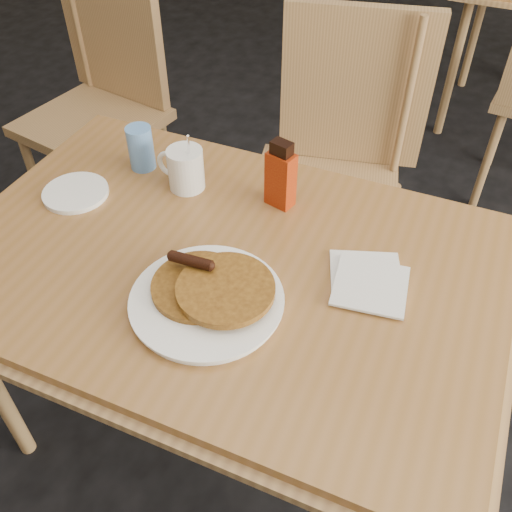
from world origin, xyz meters
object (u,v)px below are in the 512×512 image
at_px(syrup_bottle, 281,176).
at_px(blue_tumbler, 141,148).
at_px(main_table, 223,271).
at_px(chair_wall_extra, 103,83).
at_px(chair_main_far, 338,148).
at_px(pancake_plate, 208,296).
at_px(coffee_mug, 185,168).

xyz_separation_m(syrup_bottle, blue_tumbler, (-0.38, -0.02, -0.02)).
bearing_deg(main_table, chair_wall_extra, 141.20).
relative_size(chair_main_far, blue_tumbler, 8.87).
bearing_deg(main_table, blue_tumbler, 149.24).
distance_m(chair_main_far, pancake_plate, 0.86).
relative_size(chair_main_far, syrup_bottle, 5.92).
distance_m(main_table, blue_tumbler, 0.42).
bearing_deg(coffee_mug, main_table, -51.11).
bearing_deg(chair_wall_extra, blue_tumbler, -36.08).
distance_m(chair_wall_extra, syrup_bottle, 1.13).
distance_m(main_table, coffee_mug, 0.29).
height_order(main_table, pancake_plate, pancake_plate).
bearing_deg(blue_tumbler, pancake_plate, -40.59).
height_order(chair_main_far, chair_wall_extra, chair_main_far).
bearing_deg(pancake_plate, syrup_bottle, 91.13).
relative_size(pancake_plate, blue_tumbler, 2.71).
bearing_deg(chair_main_far, blue_tumbler, -140.83).
relative_size(chair_wall_extra, pancake_plate, 3.23).
bearing_deg(chair_wall_extra, coffee_mug, -31.01).
distance_m(pancake_plate, syrup_bottle, 0.36).
relative_size(pancake_plate, coffee_mug, 1.87).
xyz_separation_m(main_table, syrup_bottle, (0.03, 0.23, 0.12)).
xyz_separation_m(pancake_plate, syrup_bottle, (-0.01, 0.36, 0.06)).
xyz_separation_m(pancake_plate, blue_tumbler, (-0.39, 0.34, 0.04)).
distance_m(syrup_bottle, blue_tumbler, 0.39).
relative_size(chair_main_far, chair_wall_extra, 1.01).
xyz_separation_m(chair_main_far, syrup_bottle, (0.02, -0.49, 0.22)).
bearing_deg(chair_main_far, chair_wall_extra, 162.43).
xyz_separation_m(coffee_mug, syrup_bottle, (0.24, 0.04, 0.02)).
distance_m(coffee_mug, syrup_bottle, 0.24).
height_order(syrup_bottle, blue_tumbler, syrup_bottle).
bearing_deg(blue_tumbler, chair_wall_extra, 137.13).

